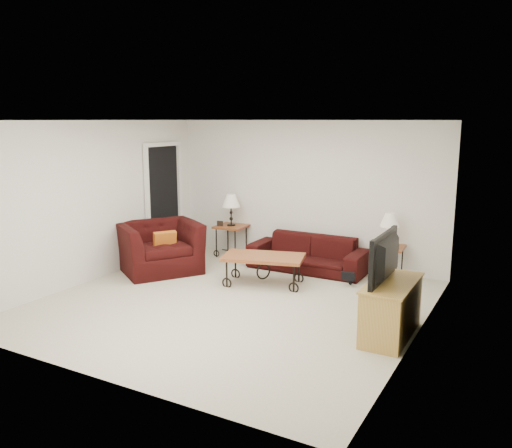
{
  "coord_description": "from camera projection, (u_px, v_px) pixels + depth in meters",
  "views": [
    {
      "loc": [
        3.65,
        -5.96,
        2.51
      ],
      "look_at": [
        0.0,
        0.7,
        1.0
      ],
      "focal_mm": 36.97,
      "sensor_mm": 36.0,
      "label": 1
    }
  ],
  "objects": [
    {
      "name": "photo_frame_right",
      "position": [
        396.0,
        246.0,
        8.17
      ],
      "size": [
        0.11,
        0.03,
        0.09
      ],
      "primitive_type": "cube",
      "rotation": [
        0.0,
        0.0,
        -0.15
      ],
      "color": "black",
      "rests_on": "side_table_right"
    },
    {
      "name": "wall_front",
      "position": [
        92.0,
        256.0,
        4.94
      ],
      "size": [
        5.0,
        0.02,
        2.5
      ],
      "primitive_type": "cube",
      "color": "silver",
      "rests_on": "ground"
    },
    {
      "name": "lamp_left",
      "position": [
        231.0,
        210.0,
        9.69
      ],
      "size": [
        0.35,
        0.35,
        0.58
      ],
      "primitive_type": null,
      "rotation": [
        0.0,
        0.0,
        0.05
      ],
      "color": "black",
      "rests_on": "side_table_left"
    },
    {
      "name": "tv_stand",
      "position": [
        391.0,
        309.0,
        6.15
      ],
      "size": [
        0.46,
        1.11,
        0.66
      ],
      "primitive_type": "cube",
      "color": "tan",
      "rests_on": "ground"
    },
    {
      "name": "side_table_left",
      "position": [
        231.0,
        241.0,
        9.81
      ],
      "size": [
        0.56,
        0.56,
        0.58
      ],
      "primitive_type": "cube",
      "rotation": [
        0.0,
        0.0,
        0.05
      ],
      "color": "#925925",
      "rests_on": "ground"
    },
    {
      "name": "throw_pillow",
      "position": [
        165.0,
        243.0,
        8.67
      ],
      "size": [
        0.29,
        0.37,
        0.37
      ],
      "primitive_type": "cube",
      "rotation": [
        0.0,
        0.0,
        0.98
      ],
      "color": "#C77619",
      "rests_on": "armchair"
    },
    {
      "name": "ceiling",
      "position": [
        230.0,
        120.0,
        6.85
      ],
      "size": [
        5.0,
        5.0,
        0.0
      ],
      "primitive_type": "plane",
      "color": "white",
      "rests_on": "wall_back"
    },
    {
      "name": "sofa",
      "position": [
        308.0,
        253.0,
        8.89
      ],
      "size": [
        1.98,
        0.78,
        0.58
      ],
      "primitive_type": "imported",
      "color": "black",
      "rests_on": "ground"
    },
    {
      "name": "doorway",
      "position": [
        164.0,
        202.0,
        9.72
      ],
      "size": [
        0.08,
        0.94,
        2.04
      ],
      "primitive_type": "cube",
      "color": "black",
      "rests_on": "ground"
    },
    {
      "name": "coffee_table",
      "position": [
        263.0,
        270.0,
        8.12
      ],
      "size": [
        1.36,
        0.97,
        0.46
      ],
      "primitive_type": "cube",
      "rotation": [
        0.0,
        0.0,
        0.27
      ],
      "color": "#925925",
      "rests_on": "ground"
    },
    {
      "name": "photo_frame_left",
      "position": [
        220.0,
        223.0,
        9.68
      ],
      "size": [
        0.12,
        0.04,
        0.1
      ],
      "primitive_type": "cube",
      "rotation": [
        0.0,
        0.0,
        0.22
      ],
      "color": "black",
      "rests_on": "side_table_left"
    },
    {
      "name": "lamp_right",
      "position": [
        389.0,
        230.0,
        8.33
      ],
      "size": [
        0.32,
        0.32,
        0.53
      ],
      "primitive_type": null,
      "rotation": [
        0.0,
        0.0,
        0.06
      ],
      "color": "black",
      "rests_on": "side_table_right"
    },
    {
      "name": "armchair",
      "position": [
        160.0,
        247.0,
        8.8
      ],
      "size": [
        1.63,
        1.67,
        0.83
      ],
      "primitive_type": "imported",
      "rotation": [
        0.0,
        0.0,
        0.98
      ],
      "color": "black",
      "rests_on": "ground"
    },
    {
      "name": "ground",
      "position": [
        232.0,
        303.0,
        7.34
      ],
      "size": [
        5.0,
        5.0,
        0.0
      ],
      "primitive_type": "plane",
      "color": "beige",
      "rests_on": "ground"
    },
    {
      "name": "television",
      "position": [
        392.0,
        258.0,
        6.04
      ],
      "size": [
        0.13,
        0.99,
        0.57
      ],
      "primitive_type": "imported",
      "rotation": [
        0.0,
        0.0,
        -1.57
      ],
      "color": "black",
      "rests_on": "tv_stand"
    },
    {
      "name": "wall_back",
      "position": [
        305.0,
        193.0,
        9.24
      ],
      "size": [
        5.0,
        0.02,
        2.5
      ],
      "primitive_type": "cube",
      "color": "silver",
      "rests_on": "ground"
    },
    {
      "name": "wall_left",
      "position": [
        95.0,
        201.0,
        8.27
      ],
      "size": [
        0.02,
        5.0,
        2.5
      ],
      "primitive_type": "cube",
      "color": "silver",
      "rests_on": "ground"
    },
    {
      "name": "wall_right",
      "position": [
        421.0,
        234.0,
        5.91
      ],
      "size": [
        0.02,
        5.0,
        2.5
      ],
      "primitive_type": "cube",
      "color": "silver",
      "rests_on": "ground"
    },
    {
      "name": "side_table_right",
      "position": [
        388.0,
        262.0,
        8.43
      ],
      "size": [
        0.51,
        0.51,
        0.53
      ],
      "primitive_type": "cube",
      "rotation": [
        0.0,
        0.0,
        0.06
      ],
      "color": "#925925",
      "rests_on": "ground"
    },
    {
      "name": "backpack",
      "position": [
        351.0,
        272.0,
        8.1
      ],
      "size": [
        0.35,
        0.29,
        0.41
      ],
      "primitive_type": "ellipsoid",
      "rotation": [
        0.0,
        0.0,
        -0.16
      ],
      "color": "black",
      "rests_on": "ground"
    }
  ]
}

